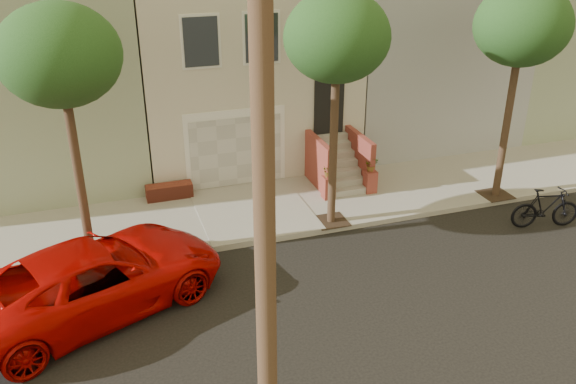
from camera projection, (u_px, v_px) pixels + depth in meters
name	position (u px, v px, depth m)	size (l,w,h in m)	color
ground	(355.00, 311.00, 13.48)	(90.00, 90.00, 0.00)	black
sidewalk	(282.00, 207.00, 18.04)	(40.00, 3.70, 0.15)	#9A968C
house_row	(231.00, 49.00, 21.54)	(33.10, 11.70, 7.00)	beige
tree_left	(60.00, 57.00, 13.01)	(2.70, 2.57, 6.30)	#2D2116
tree_mid	(337.00, 39.00, 14.89)	(2.70, 2.57, 6.30)	#2D2116
tree_right	(522.00, 26.00, 16.47)	(2.70, 2.57, 6.30)	#2D2116
pickup_truck	(95.00, 278.00, 13.23)	(2.67, 5.79, 1.61)	#BD0704
motorcycle	(546.00, 208.00, 16.82)	(0.56, 1.97, 1.19)	black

